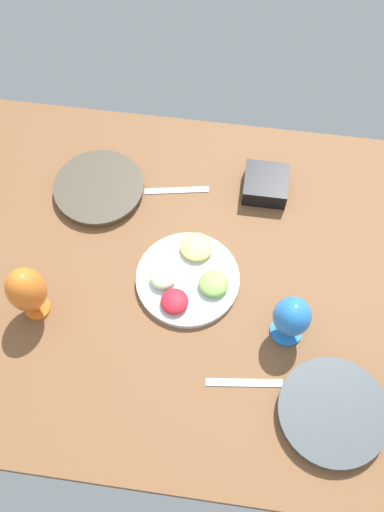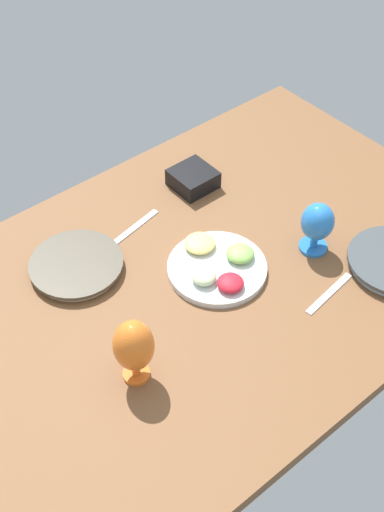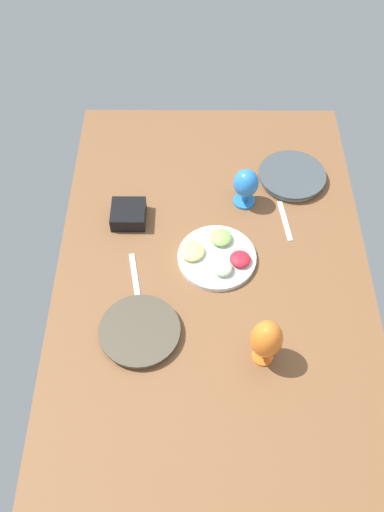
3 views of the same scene
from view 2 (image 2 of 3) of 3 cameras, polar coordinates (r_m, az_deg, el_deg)
ground_plane at (r=178.00cm, az=1.01°, el=-1.96°), size 160.00×104.00×4.00cm
dinner_plate_right at (r=179.23cm, az=-9.79°, el=-0.81°), size 24.88×24.88×2.67cm
fruit_platter at (r=176.27cm, az=2.17°, el=-0.86°), size 26.39×26.39×5.00cm
hurricane_glass_blue at (r=179.77cm, az=10.59°, el=2.73°), size 8.92×8.92×15.26cm
hurricane_glass_orange at (r=148.50cm, az=-4.98°, el=-7.68°), size 9.35×9.35×18.36cm
square_bowl_black at (r=200.48cm, az=0.09°, el=6.66°), size 11.91×11.91×5.44cm
fork_by_left_plate at (r=175.24cm, az=11.59°, el=-3.10°), size 18.08×4.00×0.60cm
fork_by_right_plate at (r=189.30cm, az=-4.87°, el=2.49°), size 18.02×5.10×0.60cm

